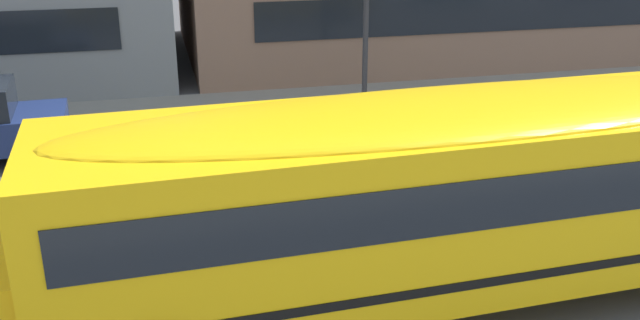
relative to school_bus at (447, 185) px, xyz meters
The scene contains 4 objects.
ground_plane 2.89m from the school_bus, 141.36° to the left, with size 400.00×400.00×0.00m, color #4C4C4F.
sidewalk_far 10.13m from the school_bus, 100.54° to the left, with size 120.00×3.00×0.01m, color gray.
lane_centreline 2.89m from the school_bus, 141.36° to the left, with size 110.00×0.16×0.01m, color silver.
school_bus is the anchor object (origin of this frame).
Camera 1 is at (-1.81, -9.36, 5.32)m, focal length 39.67 mm.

